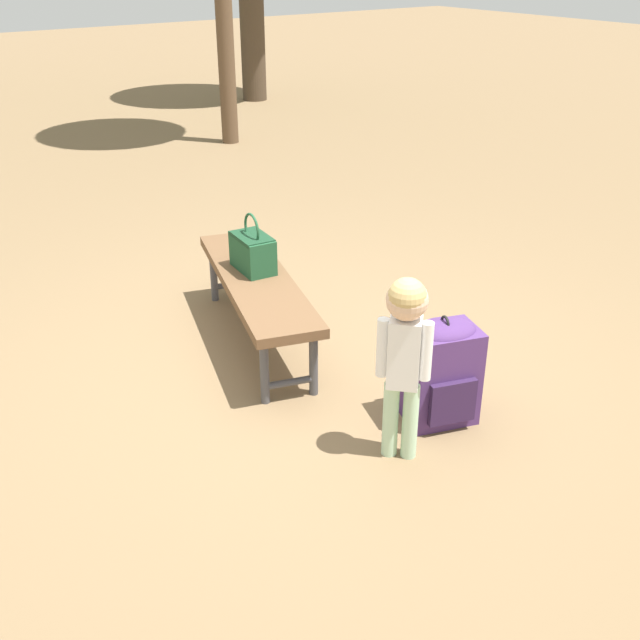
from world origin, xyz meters
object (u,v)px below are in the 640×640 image
park_bench (257,285)px  child_standing (405,341)px  handbag (253,251)px  backpack_large (441,369)px

park_bench → child_standing: size_ratio=1.72×
park_bench → handbag: 0.21m
park_bench → backpack_large: bearing=14.6°
park_bench → backpack_large: backpack_large is taller
backpack_large → handbag: bearing=-168.1°
park_bench → handbag: handbag is taller
park_bench → handbag: (-0.10, 0.04, 0.18)m
handbag → child_standing: size_ratio=0.38×
child_standing → park_bench: bearing=178.0°
park_bench → child_standing: child_standing is taller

